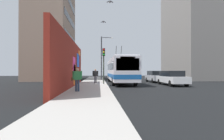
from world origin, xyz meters
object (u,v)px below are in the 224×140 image
parked_car_white (172,78)px  pedestrian_midblock (95,75)px  traffic_light (104,60)px  city_bus (120,70)px  parked_car_silver (156,76)px  street_lamp (103,55)px  pedestrian_near_wall (77,78)px

parked_car_white → pedestrian_midblock: 8.54m
traffic_light → parked_car_white: bearing=-94.9°
city_bus → parked_car_silver: size_ratio=2.72×
street_lamp → pedestrian_near_wall: bearing=172.5°
parked_car_silver → street_lamp: bearing=57.0°
pedestrian_near_wall → pedestrian_midblock: bearing=-7.5°
city_bus → pedestrian_near_wall: 10.65m
street_lamp → city_bus: bearing=-162.7°
pedestrian_midblock → street_lamp: street_lamp is taller
pedestrian_near_wall → street_lamp: size_ratio=0.23×
city_bus → pedestrian_near_wall: size_ratio=7.36×
street_lamp → pedestrian_midblock: bearing=172.6°
city_bus → parked_car_white: size_ratio=2.42×
pedestrian_midblock → street_lamp: 8.62m
pedestrian_midblock → traffic_light: size_ratio=0.42×
parked_car_white → parked_car_silver: (5.38, 0.00, -0.00)m
pedestrian_midblock → parked_car_silver: bearing=-68.3°
parked_car_silver → street_lamp: size_ratio=0.62×
pedestrian_midblock → pedestrian_near_wall: (-8.32, 1.09, -0.02)m
city_bus → parked_car_silver: (1.83, -5.20, -0.91)m
parked_car_silver → pedestrian_near_wall: size_ratio=2.70×
city_bus → traffic_light: (-2.91, 2.15, 1.04)m
city_bus → parked_car_white: (-3.54, -5.20, -0.91)m
parked_car_silver → pedestrian_midblock: pedestrian_midblock is taller
parked_car_silver → pedestrian_near_wall: (-11.61, 9.37, 0.25)m
parked_car_silver → pedestrian_near_wall: pedestrian_near_wall is taller
parked_car_white → traffic_light: bearing=85.1°
traffic_light → city_bus: bearing=-36.4°
parked_car_silver → street_lamp: (4.69, 7.24, 3.34)m
pedestrian_midblock → street_lamp: (7.99, -1.04, 3.06)m
city_bus → parked_car_white: 6.36m
parked_car_white → pedestrian_midblock: pedestrian_midblock is taller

